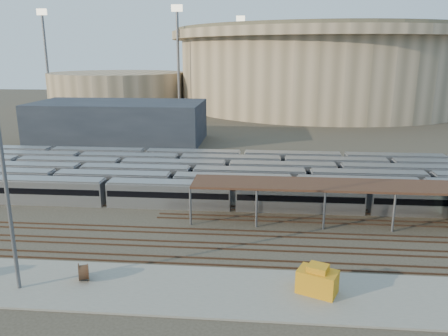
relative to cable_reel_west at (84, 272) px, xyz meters
name	(u,v)px	position (x,y,z in m)	size (l,w,h in m)	color
ground	(251,231)	(16.05, 14.29, -1.05)	(420.00, 420.00, 0.00)	#383026
apron	(194,290)	(11.05, -0.71, -0.95)	(50.00, 9.00, 0.20)	gray
subway_trains	(264,177)	(17.62, 32.79, 0.75)	(125.28, 23.90, 3.60)	#AAAAAF
inspection_shed	(424,188)	(38.05, 18.29, 3.93)	(60.30, 6.00, 5.30)	#5C5C61
empty_tracks	(250,247)	(16.05, 9.29, -0.96)	(170.00, 9.62, 0.18)	#4C3323
stadium	(320,66)	(41.05, 154.29, 15.42)	(124.00, 124.00, 32.50)	tan
secondary_arena	(118,89)	(-43.95, 144.29, 5.95)	(56.00, 56.00, 14.00)	tan
service_building	(119,122)	(-18.95, 69.29, 3.95)	(42.00, 20.00, 10.00)	#1E232D
floodlight_0	(178,56)	(-13.95, 124.29, 19.60)	(4.00, 1.00, 38.40)	#5C5C61
floodlight_1	(46,56)	(-68.95, 134.29, 19.60)	(4.00, 1.00, 38.40)	#5C5C61
floodlight_3	(240,55)	(6.05, 174.29, 19.60)	(4.00, 1.00, 38.40)	#5C5C61
cable_reel_west	(84,272)	(0.00, 0.00, 0.00)	(1.70, 1.70, 0.95)	#513020
yard_light_pole	(5,182)	(-5.58, -1.94, 9.66)	(0.81, 0.36, 20.85)	#5C5C61
yellow_equipment	(317,282)	(22.55, -0.29, 0.26)	(3.55, 2.22, 2.22)	#C58112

